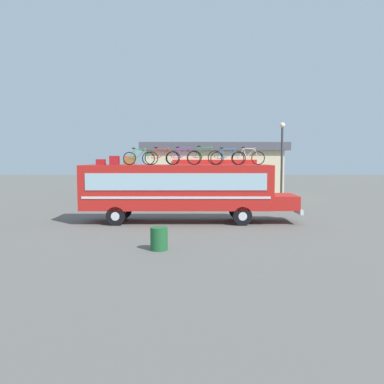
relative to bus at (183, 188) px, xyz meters
name	(u,v)px	position (x,y,z in m)	size (l,w,h in m)	color
ground_plane	(179,222)	(-0.22, 0.00, -1.79)	(120.00, 120.00, 0.00)	#605E59
bus	(183,188)	(0.00, 0.00, 0.00)	(11.10, 2.55, 2.97)	red
luggage_bag_1	(103,162)	(-4.14, 0.06, 1.33)	(0.46, 0.33, 0.29)	maroon
luggage_bag_2	(117,160)	(-3.42, -0.03, 1.42)	(0.45, 0.53, 0.46)	maroon
luggage_bag_3	(131,160)	(-2.71, 0.28, 1.41)	(0.52, 0.54, 0.46)	olive
rooftop_bicycle_1	(141,158)	(-2.17, 0.01, 1.55)	(1.64, 0.44, 0.88)	black
rooftop_bicycle_2	(164,157)	(-0.99, 0.04, 1.57)	(1.76, 0.44, 0.92)	black
rooftop_bicycle_3	(185,157)	(0.12, 0.00, 1.57)	(1.76, 0.44, 0.94)	black
rooftop_bicycle_4	(207,157)	(1.22, 0.13, 1.59)	(1.81, 0.44, 0.98)	black
rooftop_bicycle_5	(229,158)	(2.37, -0.15, 1.56)	(1.73, 0.44, 0.89)	black
rooftop_bicycle_6	(250,157)	(3.48, 0.07, 1.57)	(1.69, 0.44, 0.93)	black
roadside_building	(214,169)	(2.36, 15.11, 0.54)	(11.87, 8.29, 4.57)	beige
trash_bin	(161,239)	(-0.63, -6.58, -1.37)	(0.63, 0.63, 0.83)	#1E592D
street_lamp	(284,157)	(6.29, 5.06, 1.60)	(0.34, 0.34, 5.56)	#38383D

